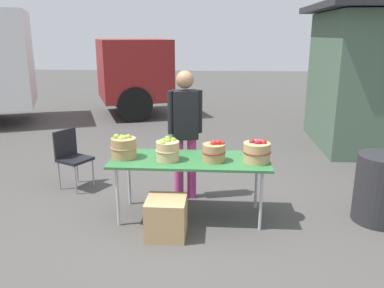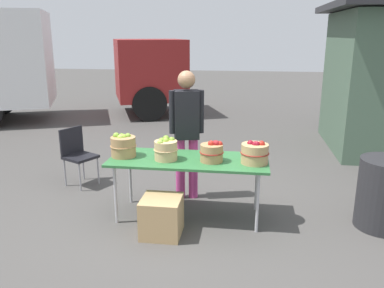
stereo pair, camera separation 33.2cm
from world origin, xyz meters
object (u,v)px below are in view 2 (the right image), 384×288
object	(u,v)px
apple_basket_green_1	(166,149)
folding_chair	(77,152)
apple_basket_green_0	(123,146)
apple_basket_red_0	(212,152)
produce_crate	(162,216)
market_table	(189,162)
box_truck	(8,63)
apple_basket_red_1	(255,153)
vendor_adult	(187,125)

from	to	relation	value
apple_basket_green_1	folding_chair	size ratio (longest dim) A/B	0.34
apple_basket_green_0	apple_basket_red_0	bearing A→B (deg)	-2.71
apple_basket_red_0	produce_crate	xyz separation A→B (m)	(-0.52, -0.45, -0.65)
market_table	apple_basket_red_0	bearing A→B (deg)	-11.95
apple_basket_green_0	box_truck	world-z (taller)	box_truck
market_table	apple_basket_red_0	size ratio (longest dim) A/B	6.67
produce_crate	box_truck	bearing A→B (deg)	133.14
market_table	apple_basket_red_1	distance (m)	0.80
market_table	folding_chair	world-z (taller)	folding_chair
apple_basket_red_1	vendor_adult	xyz separation A→B (m)	(-0.89, 0.63, 0.15)
apple_basket_green_0	box_truck	size ratio (longest dim) A/B	0.04
market_table	vendor_adult	size ratio (longest dim) A/B	1.09
apple_basket_red_0	market_table	bearing A→B (deg)	168.05
apple_basket_red_0	vendor_adult	xyz separation A→B (m)	(-0.40, 0.64, 0.16)
apple_basket_green_1	folding_chair	bearing A→B (deg)	149.35
apple_basket_red_1	folding_chair	world-z (taller)	apple_basket_red_1
apple_basket_green_1	produce_crate	size ratio (longest dim) A/B	0.66
apple_basket_red_1	folding_chair	bearing A→B (deg)	160.79
market_table	apple_basket_green_0	world-z (taller)	apple_basket_green_0
produce_crate	apple_basket_green_0	bearing A→B (deg)	138.99
apple_basket_red_1	produce_crate	distance (m)	1.29
market_table	apple_basket_red_1	bearing A→B (deg)	-4.27
folding_chair	vendor_adult	bearing A→B (deg)	-71.55
apple_basket_red_0	folding_chair	distance (m)	2.30
market_table	apple_basket_red_0	xyz separation A→B (m)	(0.29, -0.06, 0.16)
market_table	apple_basket_green_1	world-z (taller)	apple_basket_green_1
market_table	produce_crate	world-z (taller)	market_table
box_truck	folding_chair	xyz separation A→B (m)	(3.58, -4.15, -0.98)
box_truck	folding_chair	distance (m)	5.57
apple_basket_red_0	box_truck	world-z (taller)	box_truck
apple_basket_red_0	apple_basket_green_0	bearing A→B (deg)	177.29
apple_basket_green_0	vendor_adult	xyz separation A→B (m)	(0.69, 0.58, 0.14)
apple_basket_red_0	box_truck	bearing A→B (deg)	138.30
apple_basket_green_1	apple_basket_red_1	xyz separation A→B (m)	(1.04, 0.01, -0.01)
folding_chair	produce_crate	size ratio (longest dim) A/B	1.96
market_table	vendor_adult	distance (m)	0.67
produce_crate	apple_basket_red_1	bearing A→B (deg)	23.86
apple_basket_green_0	produce_crate	distance (m)	1.01
box_truck	produce_crate	world-z (taller)	box_truck
apple_basket_green_0	market_table	bearing A→B (deg)	0.65
vendor_adult	market_table	bearing A→B (deg)	86.95
apple_basket_green_0	produce_crate	size ratio (longest dim) A/B	0.73
folding_chair	apple_basket_green_1	bearing A→B (deg)	-93.25
folding_chair	apple_basket_red_1	bearing A→B (deg)	-81.82
folding_chair	apple_basket_green_0	bearing A→B (deg)	-103.06
apple_basket_red_1	apple_basket_green_0	bearing A→B (deg)	178.22
apple_basket_green_1	folding_chair	distance (m)	1.83
apple_basket_green_1	box_truck	bearing A→B (deg)	135.33
market_table	apple_basket_green_0	distance (m)	0.82
apple_basket_red_1	box_truck	size ratio (longest dim) A/B	0.04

